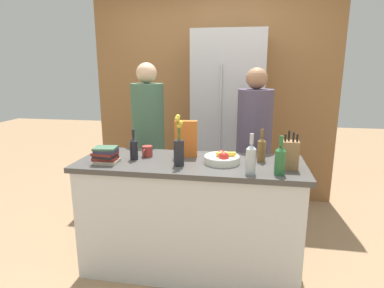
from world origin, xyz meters
The scene contains 16 objects.
ground_plane centered at (0.00, 0.00, 0.00)m, with size 14.00×14.00×0.00m, color #A37F5B.
kitchen_island centered at (0.00, 0.00, 0.46)m, with size 1.76×0.65×0.92m.
back_wall_wood centered at (0.00, 1.64, 1.30)m, with size 2.96×0.12×2.60m.
refrigerator centered at (0.21, 1.28, 1.01)m, with size 0.78×0.63×2.02m.
fruit_bowl centered at (0.25, -0.01, 0.96)m, with size 0.27×0.27×0.10m.
knife_block centered at (0.74, -0.07, 1.03)m, with size 0.12×0.10×0.28m.
flower_vase centered at (-0.06, -0.12, 1.06)m, with size 0.08×0.08×0.38m.
cereal_box centered at (-0.06, 0.14, 1.07)m, with size 0.19×0.09×0.30m.
coffee_mug centered at (-0.37, 0.08, 0.97)m, with size 0.09×0.12×0.09m.
book_stack centered at (-0.63, -0.16, 0.98)m, with size 0.19×0.16×0.13m.
bottle_oil centered at (0.55, 0.10, 1.02)m, with size 0.07×0.07×0.26m.
bottle_vinegar centered at (0.66, -0.21, 1.03)m, with size 0.07×0.07×0.27m.
bottle_wine centered at (-0.45, -0.02, 1.02)m, with size 0.06×0.06×0.24m.
bottle_water centered at (0.46, -0.23, 1.03)m, with size 0.07×0.07×0.28m.
person_at_sink centered at (-0.53, 0.63, 0.95)m, with size 0.32×0.32×1.68m.
person_in_blue centered at (0.50, 0.58, 0.92)m, with size 0.32×0.32×1.64m.
Camera 1 is at (0.42, -2.37, 1.64)m, focal length 30.00 mm.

